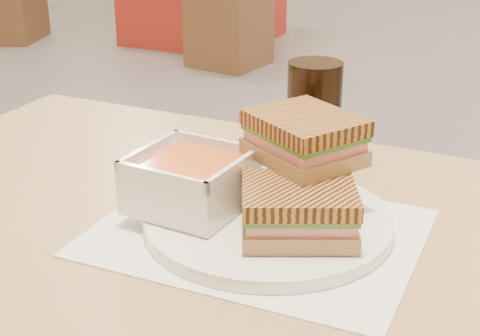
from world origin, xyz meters
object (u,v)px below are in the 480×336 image
at_px(soup_bowl, 191,183).
at_px(panini_lower, 299,210).
at_px(cola_glass, 313,119).
at_px(bg_chair_0l, 5,4).
at_px(bg_chair_0r, 229,28).
at_px(plate, 268,221).

distance_m(soup_bowl, panini_lower, 0.13).
height_order(panini_lower, cola_glass, cola_glass).
height_order(cola_glass, bg_chair_0l, cola_glass).
xyz_separation_m(cola_glass, bg_chair_0r, (-1.59, 3.00, -0.60)).
relative_size(plate, cola_glass, 1.85).
relative_size(panini_lower, cola_glass, 0.99).
relative_size(plate, bg_chair_0l, 0.48).
xyz_separation_m(plate, cola_glass, (-0.01, 0.16, 0.06)).
bearing_deg(bg_chair_0l, bg_chair_0r, 1.04).
height_order(plate, bg_chair_0r, plate).
relative_size(soup_bowl, bg_chair_0r, 0.27).
distance_m(cola_glass, bg_chair_0r, 3.45).
bearing_deg(plate, bg_chair_0r, 116.92).
bearing_deg(soup_bowl, panini_lower, -4.11).
distance_m(panini_lower, bg_chair_0r, 3.63).
height_order(cola_glass, bg_chair_0r, cola_glass).
relative_size(panini_lower, bg_chair_0l, 0.26).
xyz_separation_m(cola_glass, bg_chair_0l, (-3.28, 2.97, -0.58)).
bearing_deg(soup_bowl, cola_glass, 67.53).
bearing_deg(plate, cola_glass, 93.73).
height_order(plate, soup_bowl, soup_bowl).
distance_m(plate, soup_bowl, 0.09).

